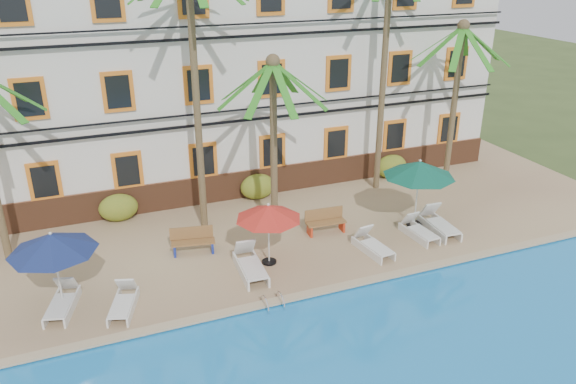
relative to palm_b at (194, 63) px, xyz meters
name	(u,v)px	position (x,y,z in m)	size (l,w,h in m)	color
ground	(304,285)	(2.06, -4.90, -6.46)	(100.00, 100.00, 0.00)	#384C23
pool_deck	(255,219)	(2.06, 0.10, -6.34)	(30.00, 12.00, 0.25)	tan
pool_coping	(315,292)	(2.06, -5.80, -6.18)	(30.00, 0.35, 0.06)	tan
hotel_building	(216,65)	(2.06, 5.08, -1.09)	(25.40, 6.44, 10.22)	silver
palm_b	(194,63)	(0.00, 0.00, 0.00)	(4.01, 4.01, 9.95)	brown
palm_c	(273,120)	(2.47, -1.10, -1.95)	(4.01, 4.01, 6.56)	brown
palm_d	(385,48)	(8.06, 0.90, -0.07)	(4.01, 4.01, 9.82)	brown
palm_e	(457,82)	(11.12, 0.04, -1.56)	(4.01, 4.01, 7.22)	brown
shrub_left	(118,208)	(-2.98, 1.70, -5.66)	(1.50, 0.90, 1.10)	#22621C
shrub_mid	(258,187)	(2.75, 1.70, -5.66)	(1.50, 0.90, 1.10)	#22621C
shrub_right	(391,166)	(9.30, 1.70, -5.66)	(1.50, 0.90, 1.10)	#22621C
umbrella_blue	(52,243)	(-5.20, -3.69, -4.06)	(2.52, 2.52, 2.52)	black
umbrella_red	(268,212)	(1.37, -3.53, -4.32)	(2.22, 2.22, 2.22)	black
umbrella_green	(419,169)	(7.54, -2.92, -3.91)	(2.70, 2.70, 2.70)	black
lounger_a	(62,302)	(-5.21, -3.83, -5.93)	(1.13, 1.92, 0.86)	silver
lounger_b	(123,302)	(-3.54, -4.49, -5.95)	(1.12, 1.82, 0.81)	silver
lounger_c	(250,264)	(0.57, -3.91, -5.90)	(0.85, 2.10, 0.97)	silver
lounger_d	(372,245)	(5.00, -4.16, -5.94)	(0.84, 1.84, 0.84)	silver
lounger_e	(419,230)	(7.14, -3.81, -5.95)	(0.74, 1.78, 0.82)	silver
lounger_f	(439,224)	(8.09, -3.69, -5.90)	(0.85, 2.07, 0.96)	silver
bench_left	(193,240)	(-0.85, -1.85, -5.74)	(1.56, 0.74, 0.93)	olive
bench_right	(325,221)	(4.10, -2.17, -5.74)	(1.53, 0.56, 0.93)	olive
pool_ladder	(273,305)	(0.62, -5.90, -6.21)	(0.54, 0.74, 0.74)	silver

